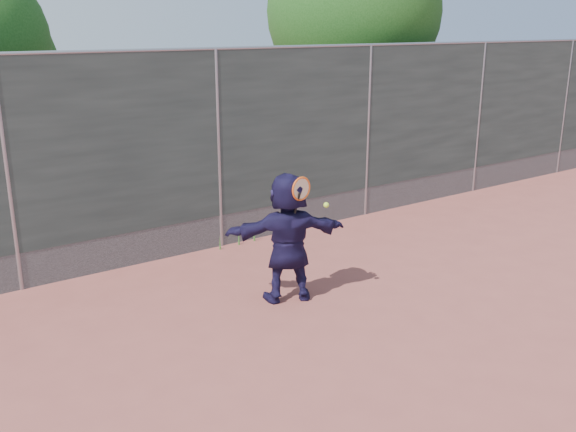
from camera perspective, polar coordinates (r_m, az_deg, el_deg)
ground at (r=7.51m, az=7.54°, el=-9.87°), size 80.00×80.00×0.00m
player at (r=7.90m, az=0.00°, el=-1.90°), size 1.59×1.01×1.64m
ball_ground at (r=11.10m, az=3.65°, el=-0.66°), size 0.07×0.07×0.07m
fence at (r=9.73m, az=-6.22°, el=6.20°), size 20.00×0.06×3.03m
swing_action at (r=7.61m, az=1.38°, el=2.15°), size 0.49×0.22×0.51m
tree_right at (r=14.13m, az=6.29°, el=17.23°), size 3.78×3.60×5.39m
weed_clump at (r=10.14m, az=-4.19°, el=-1.78°), size 0.68×0.07×0.30m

